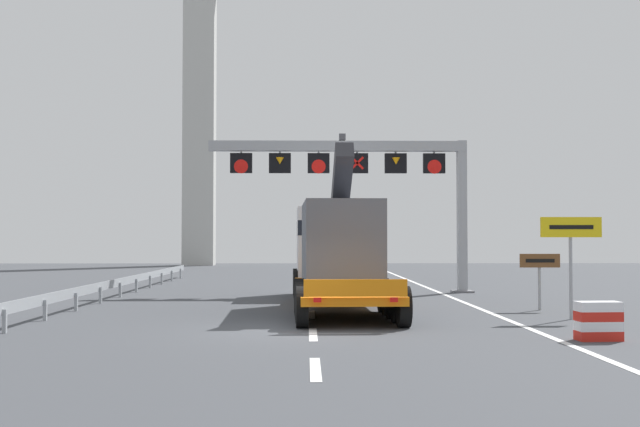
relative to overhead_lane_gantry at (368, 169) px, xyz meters
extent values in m
plane|color=#424449|center=(-3.08, -14.28, -5.46)|extent=(112.00, 112.00, 0.00)
cube|color=silver|center=(-2.55, -20.28, -5.45)|extent=(0.20, 2.60, 0.01)
cube|color=silver|center=(-2.55, -15.20, -5.45)|extent=(0.20, 2.60, 0.01)
cube|color=silver|center=(-2.55, -10.12, -5.45)|extent=(0.20, 2.60, 0.01)
cube|color=silver|center=(-2.55, -5.03, -5.45)|extent=(0.20, 2.60, 0.01)
cube|color=silver|center=(-2.55, 0.05, -5.45)|extent=(0.20, 2.60, 0.01)
cube|color=silver|center=(-2.55, 5.13, -5.45)|extent=(0.20, 2.60, 0.01)
cube|color=silver|center=(-2.55, 10.22, -5.45)|extent=(0.20, 2.60, 0.01)
cube|color=silver|center=(-2.55, 15.30, -5.45)|extent=(0.20, 2.60, 0.01)
cube|color=silver|center=(-2.55, 20.38, -5.45)|extent=(0.20, 2.60, 0.01)
cube|color=silver|center=(-2.55, 25.46, -5.45)|extent=(0.20, 2.60, 0.01)
cube|color=silver|center=(-2.55, 30.55, -5.45)|extent=(0.20, 2.60, 0.01)
cube|color=silver|center=(-2.55, 35.63, -5.45)|extent=(0.20, 2.60, 0.01)
cube|color=silver|center=(-2.55, 40.71, -5.45)|extent=(0.20, 2.60, 0.01)
cube|color=silver|center=(3.12, -2.28, -5.45)|extent=(0.20, 63.00, 0.01)
cube|color=#9EA0A5|center=(4.17, 0.00, -2.10)|extent=(0.40, 0.40, 6.72)
cube|color=slate|center=(4.17, 0.00, -5.42)|extent=(0.90, 0.90, 0.08)
cube|color=#9EA0A5|center=(-1.33, 0.00, 1.01)|extent=(11.40, 0.44, 0.44)
cube|color=#4C4C51|center=(-1.14, 0.00, 1.41)|extent=(0.28, 0.40, 0.28)
cube|color=black|center=(2.94, 0.00, 0.25)|extent=(0.97, 0.24, 0.88)
cube|color=#9EA0A5|center=(2.94, 0.00, 0.74)|extent=(0.08, 0.08, 0.16)
cone|color=red|center=(2.94, -0.13, 0.09)|extent=(0.62, 0.02, 0.62)
cube|color=black|center=(1.23, 0.00, 0.25)|extent=(0.97, 0.24, 0.88)
cube|color=#9EA0A5|center=(1.23, 0.00, 0.74)|extent=(0.08, 0.08, 0.16)
cone|color=orange|center=(1.23, -0.13, 0.34)|extent=(0.35, 0.35, 0.31)
cube|color=black|center=(-0.48, 0.00, 0.25)|extent=(0.97, 0.24, 0.88)
cube|color=#9EA0A5|center=(-0.48, 0.00, 0.74)|extent=(0.08, 0.08, 0.16)
cube|color=red|center=(-0.48, -0.13, 0.25)|extent=(0.59, 0.02, 0.59)
cube|color=red|center=(-0.48, -0.13, 0.25)|extent=(0.59, 0.02, 0.59)
cube|color=black|center=(-2.19, 0.00, 0.25)|extent=(0.97, 0.24, 0.88)
cube|color=#9EA0A5|center=(-2.19, 0.00, 0.74)|extent=(0.08, 0.08, 0.16)
cone|color=red|center=(-2.19, -0.13, 0.09)|extent=(0.62, 0.02, 0.62)
cube|color=black|center=(-3.90, 0.00, 0.25)|extent=(0.97, 0.24, 0.88)
cube|color=#9EA0A5|center=(-3.90, 0.00, 0.74)|extent=(0.08, 0.08, 0.16)
cone|color=orange|center=(-3.90, -0.13, 0.34)|extent=(0.35, 0.35, 0.31)
cube|color=black|center=(-5.61, 0.00, 0.25)|extent=(0.97, 0.24, 0.88)
cube|color=#9EA0A5|center=(-5.61, 0.00, 0.74)|extent=(0.08, 0.08, 0.16)
cone|color=red|center=(-5.61, -0.13, 0.09)|extent=(0.62, 0.02, 0.62)
cube|color=orange|center=(-1.61, -9.15, -4.73)|extent=(3.09, 10.47, 0.24)
cube|color=orange|center=(-1.46, -14.43, -4.36)|extent=(2.66, 0.15, 0.44)
cylinder|color=black|center=(-2.83, -13.69, -4.91)|extent=(0.35, 1.11, 1.10)
cylinder|color=black|center=(-0.13, -13.62, -4.91)|extent=(0.35, 1.11, 1.10)
cylinder|color=black|center=(-2.86, -12.64, -4.91)|extent=(0.35, 1.11, 1.10)
cylinder|color=black|center=(-0.16, -12.57, -4.91)|extent=(0.35, 1.11, 1.10)
cylinder|color=black|center=(-2.89, -11.59, -4.91)|extent=(0.35, 1.11, 1.10)
cylinder|color=black|center=(-0.19, -11.52, -4.91)|extent=(0.35, 1.11, 1.10)
cylinder|color=black|center=(-2.92, -10.54, -4.91)|extent=(0.35, 1.11, 1.10)
cylinder|color=black|center=(-0.22, -10.47, -4.91)|extent=(0.35, 1.11, 1.10)
cylinder|color=black|center=(-2.95, -9.49, -4.91)|extent=(0.35, 1.11, 1.10)
cylinder|color=black|center=(-0.25, -9.42, -4.91)|extent=(0.35, 1.11, 1.10)
cube|color=silver|center=(-1.81, -2.06, -3.36)|extent=(2.66, 3.27, 3.10)
cube|color=black|center=(-1.81, -2.06, -2.66)|extent=(2.69, 3.29, 0.60)
cylinder|color=black|center=(-3.12, -1.21, -4.91)|extent=(0.37, 1.11, 1.10)
cylinder|color=black|center=(-0.54, -1.14, -4.91)|extent=(0.37, 1.11, 1.10)
cylinder|color=black|center=(-3.06, -3.21, -4.91)|extent=(0.37, 1.11, 1.10)
cylinder|color=black|center=(-0.49, -3.14, -4.91)|extent=(0.37, 1.11, 1.10)
cube|color=#565B66|center=(-1.62, -8.76, -3.26)|extent=(2.54, 5.78, 2.70)
cube|color=#2D2D33|center=(-1.60, -9.61, -1.31)|extent=(0.64, 2.96, 2.29)
cube|color=red|center=(-2.44, -14.50, -4.66)|extent=(0.20, 0.07, 0.12)
cube|color=red|center=(-0.48, -14.45, -4.66)|extent=(0.20, 0.07, 0.12)
cylinder|color=#9EA0A5|center=(5.03, -11.65, -3.96)|extent=(0.10, 0.10, 3.00)
cube|color=yellow|center=(5.03, -11.71, -2.76)|extent=(1.80, 0.06, 0.59)
cube|color=black|center=(5.03, -11.74, -2.76)|extent=(1.29, 0.01, 0.12)
cylinder|color=#9EA0A5|center=(5.01, -8.64, -4.53)|extent=(0.10, 0.10, 1.86)
cube|color=brown|center=(5.01, -8.70, -3.82)|extent=(1.33, 0.06, 0.45)
cube|color=black|center=(5.01, -8.73, -3.82)|extent=(0.96, 0.01, 0.12)
cube|color=red|center=(4.05, -16.38, -5.34)|extent=(1.03, 0.56, 0.23)
cube|color=white|center=(4.05, -16.38, -5.12)|extent=(1.03, 0.56, 0.22)
cube|color=red|center=(4.05, -16.38, -4.89)|extent=(1.03, 0.56, 0.23)
cube|color=white|center=(4.05, -16.38, -4.67)|extent=(1.03, 0.56, 0.23)
cube|color=#999EA3|center=(-10.30, -1.21, -4.86)|extent=(0.04, 30.15, 0.32)
cube|color=#999EA3|center=(-10.24, -14.77, -5.16)|extent=(0.10, 0.10, 0.60)
cube|color=#999EA3|center=(-10.24, -11.76, -5.16)|extent=(0.10, 0.10, 0.60)
cube|color=#999EA3|center=(-10.24, -8.74, -5.16)|extent=(0.10, 0.10, 0.60)
cube|color=#999EA3|center=(-10.24, -5.73, -5.16)|extent=(0.10, 0.10, 0.60)
cube|color=#999EA3|center=(-10.24, -2.71, -5.16)|extent=(0.10, 0.10, 0.60)
cube|color=#999EA3|center=(-10.24, 0.30, -5.16)|extent=(0.10, 0.10, 0.60)
cube|color=#999EA3|center=(-10.24, 3.32, -5.16)|extent=(0.10, 0.10, 0.60)
cube|color=#999EA3|center=(-10.24, 6.33, -5.16)|extent=(0.10, 0.10, 0.60)
cube|color=#999EA3|center=(-10.24, 9.35, -5.16)|extent=(0.10, 0.10, 0.60)
cube|color=#999EA3|center=(-10.24, 12.36, -5.16)|extent=(0.10, 0.10, 0.60)
cube|color=#B7B7B2|center=(-12.42, 36.09, 15.11)|extent=(2.80, 2.00, 41.13)
camera|label=1|loc=(-2.71, -34.42, -3.11)|focal=43.87mm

